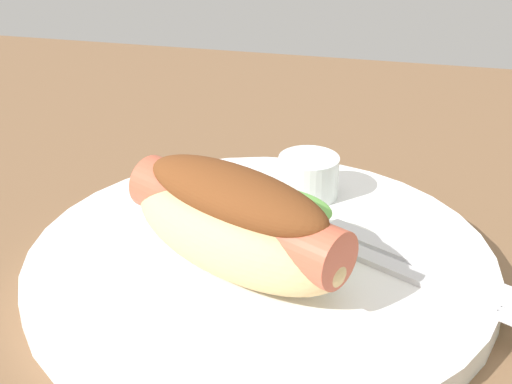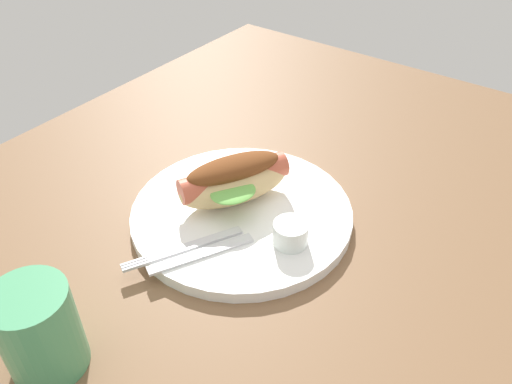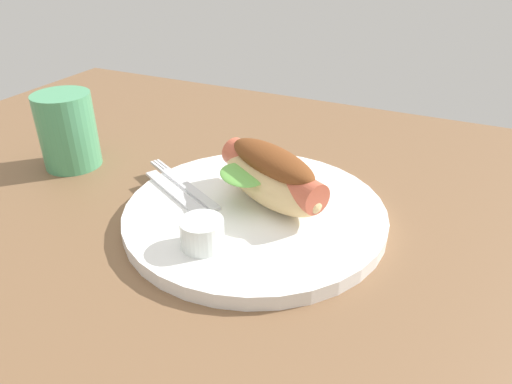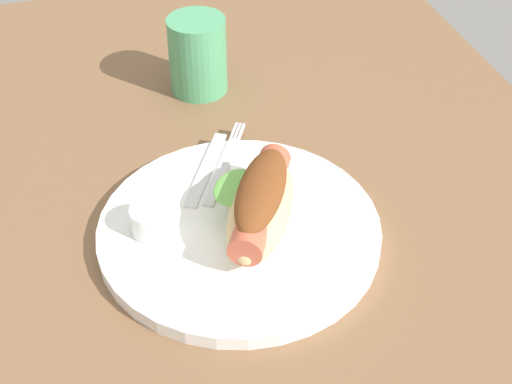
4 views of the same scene
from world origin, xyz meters
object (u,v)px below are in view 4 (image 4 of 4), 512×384
fork (225,164)px  knife (206,169)px  hot_dog (261,203)px  drinking_cup (198,55)px  plate (239,230)px  sauce_ramekin (152,219)px

fork → knife: size_ratio=1.06×
hot_dog → fork: bearing=33.6°
knife → drinking_cup: 19.77cm
hot_dog → plate: bearing=90.8°
sauce_ramekin → knife: sauce_ramekin is taller
hot_dog → sauce_ramekin: size_ratio=3.76×
sauce_ramekin → drinking_cup: (-27.12, 10.68, 2.00)cm
hot_dog → drinking_cup: size_ratio=1.61×
sauce_ramekin → drinking_cup: 29.21cm
plate → drinking_cup: 29.24cm
plate → hot_dog: (1.01, 1.99, 4.20)cm
sauce_ramekin → knife: bearing=137.0°
knife → drinking_cup: (-19.21, 3.31, 3.30)cm
plate → fork: size_ratio=2.09×
sauce_ramekin → drinking_cup: size_ratio=0.43×
fork → knife: same height
fork → drinking_cup: bearing=24.4°
plate → knife: (-9.65, -1.30, 0.98)cm
fork → hot_dog: bearing=-146.4°
hot_dog → knife: (-10.67, -3.30, -3.22)cm
plate → knife: knife is taller
plate → sauce_ramekin: sauce_ramekin is taller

